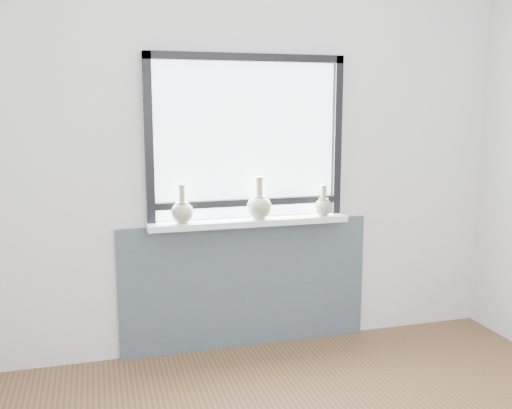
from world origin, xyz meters
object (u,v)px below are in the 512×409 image
object	(u,v)px
vase_b	(259,205)
windowsill	(249,222)
vase_c	(323,206)
vase_a	(182,211)

from	to	relation	value
vase_b	windowsill	bearing A→B (deg)	164.51
vase_b	vase_c	world-z (taller)	vase_b
windowsill	vase_c	distance (m)	0.51
windowsill	vase_a	size ratio (longest dim) A/B	5.41
windowsill	vase_a	bearing A→B (deg)	-177.21
windowsill	vase_b	world-z (taller)	vase_b
windowsill	vase_c	world-z (taller)	vase_c
vase_a	windowsill	bearing A→B (deg)	2.79
windowsill	vase_a	world-z (taller)	vase_a
windowsill	vase_a	distance (m)	0.45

